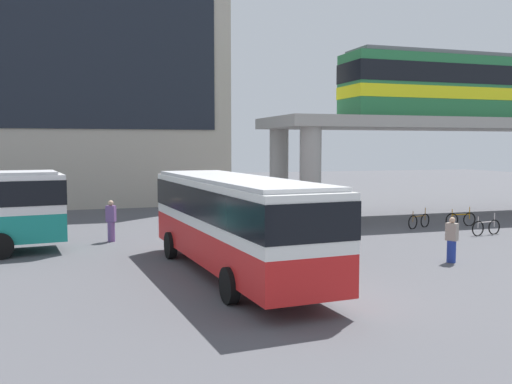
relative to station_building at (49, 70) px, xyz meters
The scene contains 10 objects.
ground_plane 24.73m from the station_building, 69.59° to the right, with size 120.00×120.00×0.00m, color #515156.
station_building is the anchor object (origin of this frame).
elevated_platform 31.01m from the station_building, 33.22° to the right, with size 27.50×6.26×5.79m.
train 31.66m from the station_building, 32.07° to the right, with size 20.97×2.96×3.84m.
bus_main 29.83m from the station_building, 76.80° to the right, with size 3.42×11.21×3.22m.
bicycle_silver 32.47m from the station_building, 49.42° to the right, with size 1.78×0.29×1.04m.
bicycle_brown 29.29m from the station_building, 48.17° to the right, with size 1.69×0.71×1.04m.
bicycle_orange 30.97m from the station_building, 44.69° to the right, with size 1.79×0.15×1.04m.
pedestrian_waiting_near_stop 22.20m from the station_building, 81.08° to the right, with size 0.47×0.41×1.83m.
pedestrian_at_kerb 33.23m from the station_building, 62.73° to the right, with size 0.42×0.48×1.66m.
Camera 1 is at (-6.17, -14.31, 4.24)m, focal length 39.70 mm.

